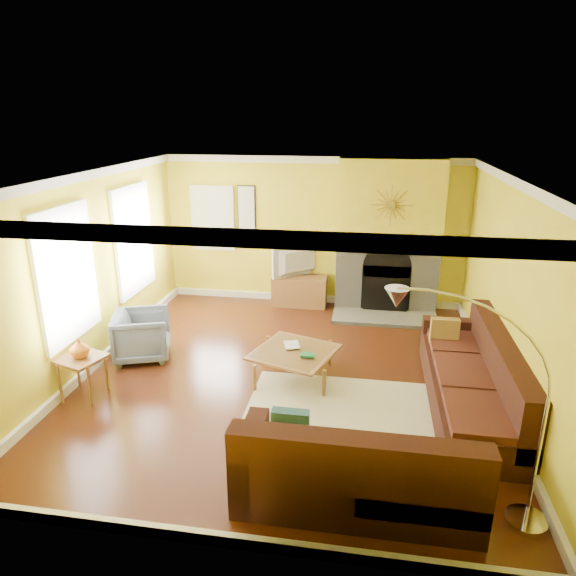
% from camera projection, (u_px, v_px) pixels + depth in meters
% --- Properties ---
extents(floor, '(5.50, 6.00, 0.02)m').
position_uv_depth(floor, '(288.00, 376.00, 7.06)').
color(floor, '#592712').
rests_on(floor, ground).
extents(ceiling, '(5.50, 6.00, 0.02)m').
position_uv_depth(ceiling, '(287.00, 175.00, 6.17)').
color(ceiling, white).
rests_on(ceiling, ground).
extents(wall_back, '(5.50, 0.02, 2.70)m').
position_uv_depth(wall_back, '(314.00, 232.00, 9.43)').
color(wall_back, yellow).
rests_on(wall_back, ground).
extents(wall_front, '(5.50, 0.02, 2.70)m').
position_uv_depth(wall_front, '(222.00, 408.00, 3.81)').
color(wall_front, yellow).
rests_on(wall_front, ground).
extents(wall_left, '(0.02, 6.00, 2.70)m').
position_uv_depth(wall_left, '(89.00, 272.00, 7.03)').
color(wall_left, yellow).
rests_on(wall_left, ground).
extents(wall_right, '(0.02, 6.00, 2.70)m').
position_uv_depth(wall_right, '(512.00, 294.00, 6.20)').
color(wall_right, yellow).
rests_on(wall_right, ground).
extents(baseboard, '(5.50, 6.00, 0.12)m').
position_uv_depth(baseboard, '(288.00, 371.00, 7.04)').
color(baseboard, white).
rests_on(baseboard, floor).
extents(crown_molding, '(5.50, 6.00, 0.12)m').
position_uv_depth(crown_molding, '(287.00, 181.00, 6.20)').
color(crown_molding, white).
rests_on(crown_molding, ceiling).
extents(window_left_near, '(0.06, 1.22, 1.72)m').
position_uv_depth(window_left_near, '(133.00, 240.00, 8.19)').
color(window_left_near, white).
rests_on(window_left_near, wall_left).
extents(window_left_far, '(0.06, 1.22, 1.72)m').
position_uv_depth(window_left_far, '(66.00, 275.00, 6.42)').
color(window_left_far, white).
rests_on(window_left_far, wall_left).
extents(window_back, '(0.82, 0.06, 1.22)m').
position_uv_depth(window_back, '(213.00, 218.00, 9.60)').
color(window_back, white).
rests_on(window_back, wall_back).
extents(wall_art, '(0.34, 0.04, 1.14)m').
position_uv_depth(wall_art, '(247.00, 216.00, 9.50)').
color(wall_art, white).
rests_on(wall_art, wall_back).
extents(fireplace, '(1.80, 0.40, 2.70)m').
position_uv_depth(fireplace, '(389.00, 237.00, 9.03)').
color(fireplace, gray).
rests_on(fireplace, floor).
extents(mantel, '(1.92, 0.22, 0.08)m').
position_uv_depth(mantel, '(389.00, 246.00, 8.83)').
color(mantel, white).
rests_on(mantel, fireplace).
extents(hearth, '(1.80, 0.70, 0.06)m').
position_uv_depth(hearth, '(384.00, 318.00, 8.94)').
color(hearth, gray).
rests_on(hearth, floor).
extents(sunburst, '(0.70, 0.04, 0.70)m').
position_uv_depth(sunburst, '(391.00, 205.00, 8.62)').
color(sunburst, olive).
rests_on(sunburst, fireplace).
extents(rug, '(2.40, 1.80, 0.02)m').
position_uv_depth(rug, '(345.00, 415.00, 6.12)').
color(rug, beige).
rests_on(rug, floor).
extents(sectional_sofa, '(2.84, 3.72, 0.90)m').
position_uv_depth(sectional_sofa, '(389.00, 385.00, 5.92)').
color(sectional_sofa, '#371811').
rests_on(sectional_sofa, floor).
extents(coffee_table, '(1.27, 1.27, 0.40)m').
position_uv_depth(coffee_table, '(294.00, 364.00, 6.96)').
color(coffee_table, white).
rests_on(coffee_table, floor).
extents(media_console, '(1.00, 0.45, 0.55)m').
position_uv_depth(media_console, '(300.00, 291.00, 9.56)').
color(media_console, brown).
rests_on(media_console, floor).
extents(tv, '(0.88, 0.75, 0.59)m').
position_uv_depth(tv, '(300.00, 261.00, 9.37)').
color(tv, black).
rests_on(tv, media_console).
extents(subwoofer, '(0.30, 0.30, 0.30)m').
position_uv_depth(subwoofer, '(308.00, 297.00, 9.60)').
color(subwoofer, white).
rests_on(subwoofer, floor).
extents(armchair, '(0.98, 0.97, 0.71)m').
position_uv_depth(armchair, '(142.00, 335.00, 7.46)').
color(armchair, slate).
rests_on(armchair, floor).
extents(side_table, '(0.63, 0.63, 0.55)m').
position_uv_depth(side_table, '(84.00, 377.00, 6.45)').
color(side_table, brown).
rests_on(side_table, floor).
extents(vase, '(0.29, 0.29, 0.25)m').
position_uv_depth(vase, '(79.00, 348.00, 6.32)').
color(vase, orange).
rests_on(vase, side_table).
extents(book, '(0.26, 0.31, 0.03)m').
position_uv_depth(book, '(285.00, 346.00, 7.01)').
color(book, white).
rests_on(book, coffee_table).
extents(arc_lamp, '(1.35, 0.36, 2.12)m').
position_uv_depth(arc_lamp, '(471.00, 414.00, 4.26)').
color(arc_lamp, silver).
rests_on(arc_lamp, floor).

